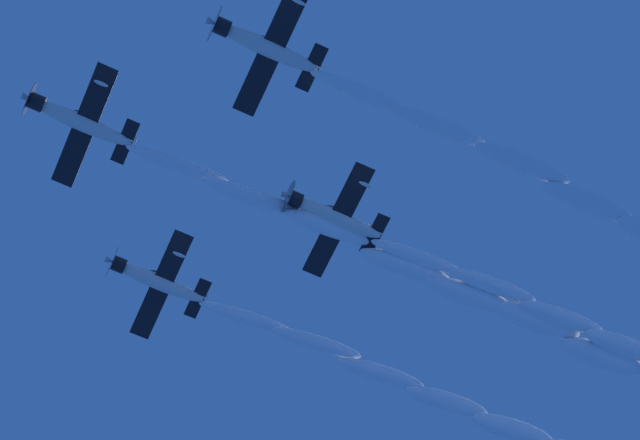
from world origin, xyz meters
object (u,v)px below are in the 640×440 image
at_px(airplane_right_wingman, 156,281).
at_px(airplane_slot_tail, 333,216).
at_px(airplane_left_wingman, 265,46).
at_px(airplane_lead, 79,121).

height_order(airplane_right_wingman, airplane_slot_tail, airplane_slot_tail).
bearing_deg(airplane_slot_tail, airplane_right_wingman, -125.48).
distance_m(airplane_left_wingman, airplane_slot_tail, 14.62).
bearing_deg(airplane_lead, airplane_slot_tail, 101.41).
height_order(airplane_left_wingman, airplane_right_wingman, airplane_left_wingman).
bearing_deg(airplane_right_wingman, airplane_slot_tail, 54.52).
height_order(airplane_lead, airplane_slot_tail, airplane_lead).
bearing_deg(airplane_lead, airplane_left_wingman, 54.82).
relative_size(airplane_left_wingman, airplane_slot_tail, 1.01).
distance_m(airplane_left_wingman, airplane_right_wingman, 22.07).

